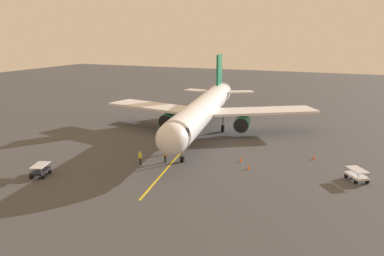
# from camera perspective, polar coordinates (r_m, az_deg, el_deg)

# --- Properties ---
(ground_plane) EXTENTS (220.00, 220.00, 0.00)m
(ground_plane) POSITION_cam_1_polar(r_m,az_deg,el_deg) (64.31, 1.00, -0.78)
(ground_plane) COLOR #424244
(apron_lead_in_line) EXTENTS (8.01, 39.28, 0.01)m
(apron_lead_in_line) POSITION_cam_1_polar(r_m,az_deg,el_deg) (57.85, -0.68, -2.37)
(apron_lead_in_line) COLOR yellow
(apron_lead_in_line) RESTS_ON ground
(airplane) EXTENTS (34.14, 40.12, 11.50)m
(airplane) POSITION_cam_1_polar(r_m,az_deg,el_deg) (62.60, 1.63, 2.58)
(airplane) COLOR white
(airplane) RESTS_ON ground
(ground_crew_marshaller) EXTENTS (0.41, 0.27, 1.71)m
(ground_crew_marshaller) POSITION_cam_1_polar(r_m,az_deg,el_deg) (49.38, -7.17, -4.15)
(ground_crew_marshaller) COLOR #23232D
(ground_crew_marshaller) RESTS_ON ground
(ground_crew_wing_walker) EXTENTS (0.47, 0.45, 1.71)m
(ground_crew_wing_walker) POSITION_cam_1_polar(r_m,az_deg,el_deg) (50.11, -3.73, -3.81)
(ground_crew_wing_walker) COLOR #23232D
(ground_crew_wing_walker) RESTS_ON ground
(ground_crew_loader) EXTENTS (0.42, 0.47, 1.71)m
(ground_crew_loader) POSITION_cam_1_polar(r_m,az_deg,el_deg) (54.20, -2.08, -2.48)
(ground_crew_loader) COLOR #23232D
(ground_crew_loader) RESTS_ON ground
(baggage_cart_near_nose) EXTENTS (2.26, 2.92, 1.27)m
(baggage_cart_near_nose) POSITION_cam_1_polar(r_m,az_deg,el_deg) (48.51, -20.23, -5.49)
(baggage_cart_near_nose) COLOR black
(baggage_cart_near_nose) RESTS_ON ground
(baggage_cart_portside) EXTENTS (2.61, 2.94, 1.27)m
(baggage_cart_portside) POSITION_cam_1_polar(r_m,az_deg,el_deg) (47.48, 21.85, -6.03)
(baggage_cart_portside) COLOR white
(baggage_cart_portside) RESTS_ON ground
(safety_cone_nose_left) EXTENTS (0.32, 0.32, 0.55)m
(safety_cone_nose_left) POSITION_cam_1_polar(r_m,az_deg,el_deg) (53.60, 16.57, -3.89)
(safety_cone_nose_left) COLOR #F2590F
(safety_cone_nose_left) RESTS_ON ground
(safety_cone_nose_right) EXTENTS (0.32, 0.32, 0.55)m
(safety_cone_nose_right) POSITION_cam_1_polar(r_m,az_deg,el_deg) (50.85, 6.75, -4.35)
(safety_cone_nose_right) COLOR #F2590F
(safety_cone_nose_right) RESTS_ON ground
(safety_cone_wing_port) EXTENTS (0.32, 0.32, 0.55)m
(safety_cone_wing_port) POSITION_cam_1_polar(r_m,az_deg,el_deg) (48.20, 7.84, -5.37)
(safety_cone_wing_port) COLOR #F2590F
(safety_cone_wing_port) RESTS_ON ground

